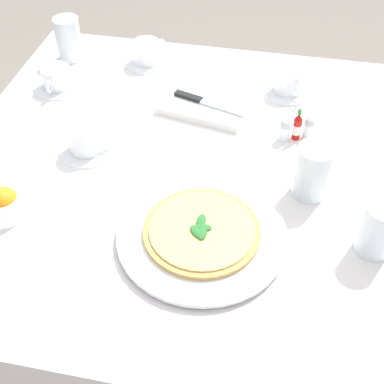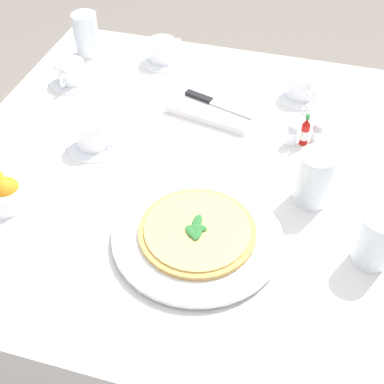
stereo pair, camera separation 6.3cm
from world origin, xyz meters
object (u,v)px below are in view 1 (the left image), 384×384
Objects in this scene: coffee_cup_far_left at (147,53)px; dinner_knife at (206,102)px; napkin_folded at (205,106)px; water_glass_right_edge at (377,232)px; hot_sauce_bottle at (297,127)px; salt_shaker at (309,129)px; pizza at (202,231)px; pizza_plate at (202,235)px; coffee_cup_near_left at (85,141)px; pepper_shaker at (284,131)px; water_glass_far_right at (69,41)px; coffee_cup_left_edge at (288,83)px; water_glass_center_back at (312,173)px; coffee_cup_near_right at (57,79)px.

coffee_cup_far_left is 0.68× the size of dinner_knife.
water_glass_right_edge is at bearing -33.00° from napkin_folded.
napkin_folded is at bearing -43.52° from coffee_cup_far_left.
hot_sauce_bottle is 1.48× the size of salt_shaker.
pizza is at bearing -172.89° from water_glass_right_edge.
pizza is 0.43m from dinner_knife.
pizza_plate is 2.57× the size of coffee_cup_far_left.
coffee_cup_near_left reaches higher than pepper_shaker.
pizza reaches higher than pizza_plate.
coffee_cup_near_left reaches higher than pizza.
water_glass_right_edge reaches higher than hot_sauce_bottle.
pizza_plate is 0.78m from water_glass_far_right.
coffee_cup_far_left is 1.57× the size of hot_sauce_bottle.
coffee_cup_left_edge is at bearing 37.72° from coffee_cup_near_left.
dinner_knife is at bearing -148.51° from coffee_cup_left_edge.
water_glass_far_right is 0.70m from hot_sauce_bottle.
water_glass_center_back is at bearing -79.20° from coffee_cup_left_edge.
salt_shaker reaches higher than napkin_folded.
water_glass_far_right is 2.17× the size of pepper_shaker.
coffee_cup_near_left is at bearing -126.34° from napkin_folded.
napkin_folded is (0.24, 0.22, -0.02)m from coffee_cup_near_left.
dinner_knife is (0.00, -0.00, 0.01)m from napkin_folded.
water_glass_far_right is (-0.82, 0.56, 0.00)m from water_glass_right_edge.
coffee_cup_near_left is at bearing -120.69° from dinner_knife.
coffee_cup_near_left is 0.33m from napkin_folded.
dinner_knife is at bearing 99.31° from pizza.
coffee_cup_near_left is at bearing -55.46° from coffee_cup_near_right.
dinner_knife is at bearing 163.12° from hot_sauce_bottle.
napkin_folded is at bearing -149.03° from coffee_cup_left_edge.
pepper_shaker is at bearing -9.55° from coffee_cup_near_right.
coffee_cup_near_right is at bearing -170.71° from coffee_cup_left_edge.
water_glass_center_back reaches higher than salt_shaker.
coffee_cup_left_edge is (0.13, 0.55, 0.02)m from pizza_plate.
water_glass_right_edge is at bearing 7.10° from pizza_plate.
water_glass_far_right reaches higher than napkin_folded.
water_glass_right_edge is at bearing -14.70° from coffee_cup_near_left.
water_glass_right_edge is (0.60, -0.58, 0.02)m from coffee_cup_far_left.
coffee_cup_far_left is at bearing 146.24° from pepper_shaker.
coffee_cup_left_edge is at bearing 99.80° from hot_sauce_bottle.
water_glass_right_edge reaches higher than napkin_folded.
coffee_cup_near_right is 0.65m from hot_sauce_bottle.
pizza is at bearing -111.08° from pepper_shaker.
pizza_plate is at bearing -69.28° from napkin_folded.
salt_shaker is (0.67, -0.08, -0.00)m from coffee_cup_near_right.
coffee_cup_near_right is at bearing 136.73° from pizza_plate.
pizza_plate is at bearing -172.90° from water_glass_right_edge.
pizza is at bearing -124.59° from pizza_plate.
water_glass_center_back is at bearing 41.09° from pizza_plate.
water_glass_far_right is 1.47× the size of hot_sauce_bottle.
coffee_cup_far_left is 2.31× the size of pepper_shaker.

